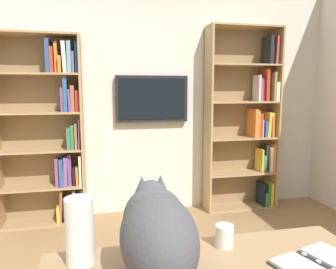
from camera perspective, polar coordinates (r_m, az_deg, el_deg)
The scene contains 8 objects.
wall_back at distance 3.74m, azimuth -4.11°, elevation 6.77°, with size 4.52×0.06×2.70m, color silver.
bookshelf_left at distance 3.96m, azimuth 14.19°, elevation 2.36°, with size 0.86×0.28×2.14m.
bookshelf_right at distance 3.59m, azimuth -19.93°, elevation 0.29°, with size 0.86×0.28×1.99m.
wall_mounted_tv at distance 3.66m, azimuth -2.85°, elevation 6.30°, with size 0.82×0.07×0.52m.
cat at distance 1.22m, azimuth -1.99°, elevation -16.65°, with size 0.28×0.57×0.35m.
open_binder at distance 1.47m, azimuth 25.07°, elevation -20.01°, with size 0.38×0.30×0.02m.
paper_towel_roll at distance 1.35m, azimuth -15.37°, elevation -16.14°, with size 0.11×0.11×0.27m, color white.
coffee_mug at distance 1.49m, azimuth 9.91°, elevation -17.24°, with size 0.08×0.08×0.10m, color white.
Camera 1 is at (0.53, 1.47, 1.43)m, focal length 34.47 mm.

